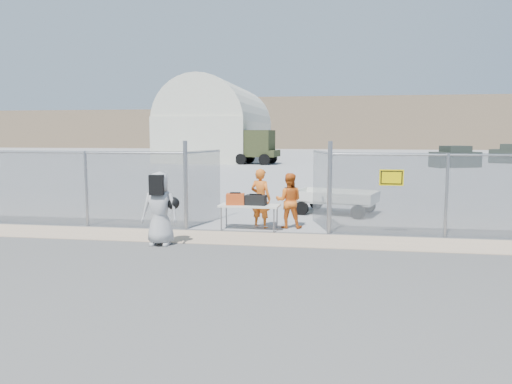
% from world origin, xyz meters
% --- Properties ---
extents(ground, '(160.00, 160.00, 0.00)m').
position_xyz_m(ground, '(0.00, 0.00, 0.00)').
color(ground, '#3D3D3D').
extents(tarmac_inside, '(160.00, 80.00, 0.01)m').
position_xyz_m(tarmac_inside, '(0.00, 42.00, 0.01)').
color(tarmac_inside, gray).
rests_on(tarmac_inside, ground).
extents(dirt_strip, '(44.00, 1.60, 0.01)m').
position_xyz_m(dirt_strip, '(0.00, 1.00, 0.01)').
color(dirt_strip, tan).
rests_on(dirt_strip, ground).
extents(distant_hills, '(140.00, 6.00, 9.00)m').
position_xyz_m(distant_hills, '(5.00, 78.00, 4.50)').
color(distant_hills, '#7F684F').
rests_on(distant_hills, ground).
extents(chain_link_fence, '(40.00, 0.20, 2.20)m').
position_xyz_m(chain_link_fence, '(0.00, 2.00, 1.10)').
color(chain_link_fence, gray).
rests_on(chain_link_fence, ground).
extents(quonset_hangar, '(9.00, 18.00, 8.00)m').
position_xyz_m(quonset_hangar, '(-10.00, 40.00, 4.00)').
color(quonset_hangar, beige).
rests_on(quonset_hangar, ground).
extents(folding_table, '(1.70, 0.76, 0.71)m').
position_xyz_m(folding_table, '(-0.22, 2.21, 0.36)').
color(folding_table, silver).
rests_on(folding_table, ground).
extents(orange_bag, '(0.54, 0.40, 0.31)m').
position_xyz_m(orange_bag, '(-0.61, 2.15, 0.87)').
color(orange_bag, '#CD4919').
rests_on(orange_bag, folding_table).
extents(black_duffel, '(0.60, 0.38, 0.28)m').
position_xyz_m(black_duffel, '(-0.04, 2.19, 0.85)').
color(black_duffel, black).
rests_on(black_duffel, folding_table).
extents(security_worker_left, '(0.73, 0.60, 1.71)m').
position_xyz_m(security_worker_left, '(0.05, 2.55, 0.85)').
color(security_worker_left, orange).
rests_on(security_worker_left, ground).
extents(security_worker_right, '(0.79, 0.62, 1.58)m').
position_xyz_m(security_worker_right, '(0.85, 2.62, 0.79)').
color(security_worker_right, orange).
rests_on(security_worker_right, ground).
extents(visitor, '(0.90, 0.61, 1.79)m').
position_xyz_m(visitor, '(-2.03, -0.03, 0.89)').
color(visitor, '#A5A5A6').
rests_on(visitor, ground).
extents(utility_trailer, '(3.82, 2.68, 0.84)m').
position_xyz_m(utility_trailer, '(2.17, 5.40, 0.42)').
color(utility_trailer, silver).
rests_on(utility_trailer, ground).
extents(military_truck, '(6.52, 3.13, 2.99)m').
position_xyz_m(military_truck, '(-6.05, 32.18, 1.49)').
color(military_truck, '#31371C').
rests_on(military_truck, ground).
extents(parked_vehicle_near, '(4.08, 2.96, 1.68)m').
position_xyz_m(parked_vehicle_near, '(11.50, 30.38, 0.84)').
color(parked_vehicle_near, '#272D27').
rests_on(parked_vehicle_near, ground).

